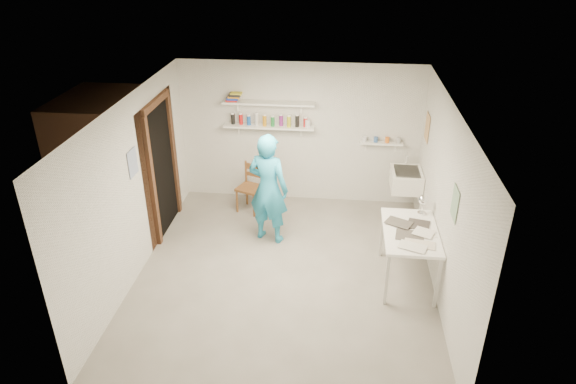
# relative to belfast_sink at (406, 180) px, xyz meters

# --- Properties ---
(floor) EXTENTS (4.00, 4.50, 0.02)m
(floor) POSITION_rel_belfast_sink_xyz_m (-1.75, -1.70, -0.71)
(floor) COLOR slate
(floor) RESTS_ON ground
(ceiling) EXTENTS (4.00, 4.50, 0.02)m
(ceiling) POSITION_rel_belfast_sink_xyz_m (-1.75, -1.70, 1.71)
(ceiling) COLOR silver
(ceiling) RESTS_ON wall_back
(wall_back) EXTENTS (4.00, 0.02, 2.40)m
(wall_back) POSITION_rel_belfast_sink_xyz_m (-1.75, 0.56, 0.50)
(wall_back) COLOR silver
(wall_back) RESTS_ON ground
(wall_front) EXTENTS (4.00, 0.02, 2.40)m
(wall_front) POSITION_rel_belfast_sink_xyz_m (-1.75, -3.96, 0.50)
(wall_front) COLOR silver
(wall_front) RESTS_ON ground
(wall_left) EXTENTS (0.02, 4.50, 2.40)m
(wall_left) POSITION_rel_belfast_sink_xyz_m (-3.76, -1.70, 0.50)
(wall_left) COLOR silver
(wall_left) RESTS_ON ground
(wall_right) EXTENTS (0.02, 4.50, 2.40)m
(wall_right) POSITION_rel_belfast_sink_xyz_m (0.26, -1.70, 0.50)
(wall_right) COLOR silver
(wall_right) RESTS_ON ground
(doorway_recess) EXTENTS (0.02, 0.90, 2.00)m
(doorway_recess) POSITION_rel_belfast_sink_xyz_m (-3.74, -0.65, 0.30)
(doorway_recess) COLOR black
(doorway_recess) RESTS_ON wall_left
(corridor_box) EXTENTS (1.40, 1.50, 2.10)m
(corridor_box) POSITION_rel_belfast_sink_xyz_m (-4.45, -0.65, 0.35)
(corridor_box) COLOR brown
(corridor_box) RESTS_ON ground
(door_lintel) EXTENTS (0.06, 1.05, 0.10)m
(door_lintel) POSITION_rel_belfast_sink_xyz_m (-3.72, -0.65, 1.35)
(door_lintel) COLOR brown
(door_lintel) RESTS_ON wall_left
(door_jamb_near) EXTENTS (0.06, 0.10, 2.00)m
(door_jamb_near) POSITION_rel_belfast_sink_xyz_m (-3.72, -1.15, 0.30)
(door_jamb_near) COLOR brown
(door_jamb_near) RESTS_ON ground
(door_jamb_far) EXTENTS (0.06, 0.10, 2.00)m
(door_jamb_far) POSITION_rel_belfast_sink_xyz_m (-3.72, -0.15, 0.30)
(door_jamb_far) COLOR brown
(door_jamb_far) RESTS_ON ground
(shelf_lower) EXTENTS (1.50, 0.22, 0.03)m
(shelf_lower) POSITION_rel_belfast_sink_xyz_m (-2.25, 0.43, 0.65)
(shelf_lower) COLOR white
(shelf_lower) RESTS_ON wall_back
(shelf_upper) EXTENTS (1.50, 0.22, 0.03)m
(shelf_upper) POSITION_rel_belfast_sink_xyz_m (-2.25, 0.43, 1.05)
(shelf_upper) COLOR white
(shelf_upper) RESTS_ON wall_back
(ledge_shelf) EXTENTS (0.70, 0.14, 0.03)m
(ledge_shelf) POSITION_rel_belfast_sink_xyz_m (-0.40, 0.47, 0.42)
(ledge_shelf) COLOR white
(ledge_shelf) RESTS_ON wall_back
(poster_left) EXTENTS (0.01, 0.28, 0.36)m
(poster_left) POSITION_rel_belfast_sink_xyz_m (-3.74, -1.65, 0.85)
(poster_left) COLOR #334C7F
(poster_left) RESTS_ON wall_left
(poster_right_a) EXTENTS (0.01, 0.34, 0.42)m
(poster_right_a) POSITION_rel_belfast_sink_xyz_m (0.24, 0.10, 0.85)
(poster_right_a) COLOR #995933
(poster_right_a) RESTS_ON wall_right
(poster_right_b) EXTENTS (0.01, 0.30, 0.38)m
(poster_right_b) POSITION_rel_belfast_sink_xyz_m (0.24, -2.25, 0.80)
(poster_right_b) COLOR #3F724C
(poster_right_b) RESTS_ON wall_right
(belfast_sink) EXTENTS (0.48, 0.60, 0.30)m
(belfast_sink) POSITION_rel_belfast_sink_xyz_m (0.00, 0.00, 0.00)
(belfast_sink) COLOR white
(belfast_sink) RESTS_ON wall_right
(man) EXTENTS (0.72, 0.58, 1.71)m
(man) POSITION_rel_belfast_sink_xyz_m (-2.09, -0.84, 0.15)
(man) COLOR #2697C2
(man) RESTS_ON ground
(wall_clock) EXTENTS (0.30, 0.13, 0.31)m
(wall_clock) POSITION_rel_belfast_sink_xyz_m (-2.16, -0.64, 0.44)
(wall_clock) COLOR beige
(wall_clock) RESTS_ON man
(wooden_chair) EXTENTS (0.50, 0.49, 0.83)m
(wooden_chair) POSITION_rel_belfast_sink_xyz_m (-2.52, -0.00, -0.28)
(wooden_chair) COLOR brown
(wooden_chair) RESTS_ON ground
(work_table) EXTENTS (0.70, 1.16, 0.78)m
(work_table) POSITION_rel_belfast_sink_xyz_m (-0.11, -1.69, -0.31)
(work_table) COLOR white
(work_table) RESTS_ON ground
(desk_lamp) EXTENTS (0.15, 0.15, 0.15)m
(desk_lamp) POSITION_rel_belfast_sink_xyz_m (0.08, -1.22, 0.30)
(desk_lamp) COLOR silver
(desk_lamp) RESTS_ON work_table
(spray_cans) EXTENTS (1.32, 0.06, 0.17)m
(spray_cans) POSITION_rel_belfast_sink_xyz_m (-2.25, 0.43, 0.75)
(spray_cans) COLOR black
(spray_cans) RESTS_ON shelf_lower
(book_stack) EXTENTS (0.26, 0.14, 0.14)m
(book_stack) POSITION_rel_belfast_sink_xyz_m (-2.81, 0.43, 1.14)
(book_stack) COLOR red
(book_stack) RESTS_ON shelf_upper
(ledge_pots) EXTENTS (0.48, 0.07, 0.09)m
(ledge_pots) POSITION_rel_belfast_sink_xyz_m (-0.40, 0.47, 0.48)
(ledge_pots) COLOR silver
(ledge_pots) RESTS_ON ledge_shelf
(papers) EXTENTS (0.30, 0.22, 0.03)m
(papers) POSITION_rel_belfast_sink_xyz_m (-0.11, -1.69, 0.09)
(papers) COLOR silver
(papers) RESTS_ON work_table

